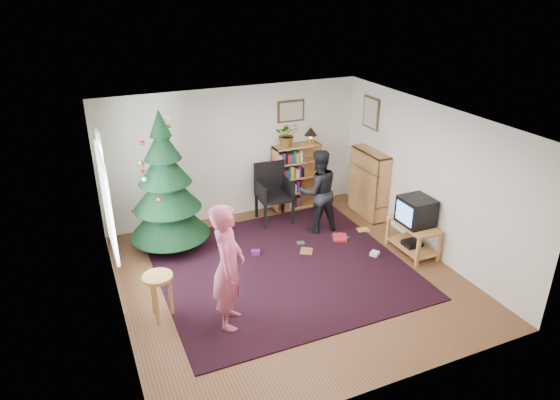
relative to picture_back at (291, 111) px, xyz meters
name	(u,v)px	position (x,y,z in m)	size (l,w,h in m)	color
floor	(289,277)	(-1.15, -2.48, -1.95)	(5.00, 5.00, 0.00)	brown
ceiling	(291,121)	(-1.15, -2.48, 0.55)	(5.00, 5.00, 0.00)	white
wall_back	(235,153)	(-1.15, 0.02, -0.70)	(5.00, 0.02, 2.50)	silver
wall_front	(390,296)	(-1.15, -4.97, -0.70)	(5.00, 0.02, 2.50)	silver
wall_left	(112,237)	(-3.65, -2.48, -0.70)	(0.02, 5.00, 2.50)	silver
wall_right	(428,179)	(1.35, -2.48, -0.70)	(0.02, 5.00, 2.50)	silver
rug	(282,267)	(-1.15, -2.17, -1.94)	(3.80, 3.60, 0.02)	black
window_pane	(107,201)	(-3.62, -1.88, -0.45)	(0.04, 1.20, 1.40)	silver
curtain	(104,183)	(-3.58, -1.18, -0.45)	(0.06, 0.35, 1.60)	white
picture_back	(291,111)	(0.00, 0.00, 0.00)	(0.55, 0.03, 0.42)	#4C3319
picture_right	(371,113)	(1.33, -0.73, 0.00)	(0.03, 0.50, 0.60)	#4C3319
christmas_tree	(167,194)	(-2.62, -0.80, -0.94)	(1.34, 1.34, 2.43)	#3F2816
bookshelf_back	(296,176)	(0.07, -0.14, -1.29)	(0.95, 0.30, 1.30)	#C27E45
bookshelf_right	(369,183)	(1.19, -1.03, -1.29)	(0.30, 0.95, 1.30)	#C27E45
tv_stand	(413,236)	(1.07, -2.61, -1.63)	(0.49, 0.88, 0.55)	#C27E45
crt_tv	(416,211)	(1.07, -2.61, -1.17)	(0.49, 0.52, 0.46)	black
armchair	(272,189)	(-0.59, -0.44, -1.35)	(0.64, 0.64, 1.11)	black
stool	(158,285)	(-3.17, -2.69, -1.43)	(0.40, 0.40, 0.67)	#C27E45
person_standing	(228,267)	(-2.34, -3.17, -1.07)	(0.64, 0.42, 1.76)	#B14661
person_by_chair	(318,191)	(-0.03, -1.24, -1.17)	(0.76, 0.59, 1.56)	black
potted_plant	(287,134)	(-0.13, -0.14, -0.41)	(0.44, 0.38, 0.49)	gray
table_lamp	(311,132)	(0.37, -0.14, -0.43)	(0.25, 0.25, 0.33)	#A57F33
floor_clutter	(326,243)	(-0.13, -1.81, -1.91)	(2.33, 1.07, 0.08)	#A51E19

